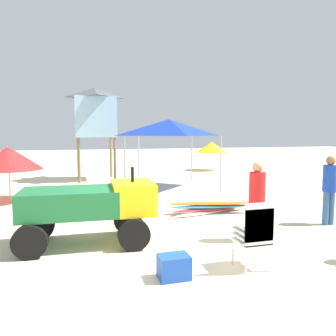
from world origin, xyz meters
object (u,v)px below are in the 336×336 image
at_px(stacked_plastic_chairs, 255,230).
at_px(lifeguard_near_center, 330,186).
at_px(beach_umbrella_left, 212,147).
at_px(cooler_box, 174,267).
at_px(surfboard_pile, 210,208).
at_px(utility_cart, 91,205).
at_px(beach_umbrella_mid, 8,158).
at_px(popup_canopy, 169,128).
at_px(lifeguard_tower, 95,113).
at_px(lifeguard_near_right, 257,196).

distance_m(stacked_plastic_chairs, lifeguard_near_center, 3.60).
relative_size(beach_umbrella_left, cooler_box, 3.83).
relative_size(surfboard_pile, beach_umbrella_left, 1.36).
bearing_deg(utility_cart, beach_umbrella_left, 56.32).
bearing_deg(lifeguard_near_center, beach_umbrella_left, 79.81).
distance_m(beach_umbrella_left, beach_umbrella_mid, 11.71).
height_order(surfboard_pile, cooler_box, cooler_box).
bearing_deg(lifeguard_near_center, utility_cart, 178.23).
distance_m(utility_cart, lifeguard_near_center, 5.47).
bearing_deg(cooler_box, popup_canopy, 73.99).
relative_size(popup_canopy, lifeguard_tower, 0.74).
height_order(stacked_plastic_chairs, lifeguard_near_right, lifeguard_near_right).
height_order(surfboard_pile, lifeguard_near_center, lifeguard_near_center).
height_order(stacked_plastic_chairs, beach_umbrella_left, beach_umbrella_left).
bearing_deg(beach_umbrella_mid, lifeguard_near_right, -45.85).
distance_m(popup_canopy, lifeguard_tower, 4.10).
bearing_deg(lifeguard_tower, beach_umbrella_left, 17.46).
height_order(utility_cart, beach_umbrella_left, beach_umbrella_left).
height_order(utility_cart, lifeguard_near_right, lifeguard_near_right).
distance_m(utility_cart, beach_umbrella_mid, 5.41).
bearing_deg(beach_umbrella_mid, surfboard_pile, -30.82).
xyz_separation_m(surfboard_pile, lifeguard_tower, (-2.46, 7.55, 2.95)).
xyz_separation_m(surfboard_pile, beach_umbrella_left, (4.33, 9.68, 1.20)).
height_order(lifeguard_tower, beach_umbrella_mid, lifeguard_tower).
relative_size(lifeguard_near_center, lifeguard_tower, 0.39).
bearing_deg(lifeguard_near_right, beach_umbrella_left, 70.14).
height_order(lifeguard_near_center, cooler_box, lifeguard_near_center).
relative_size(stacked_plastic_chairs, lifeguard_tower, 0.26).
relative_size(surfboard_pile, lifeguard_near_right, 1.50).
relative_size(utility_cart, lifeguard_near_center, 1.59).
height_order(utility_cart, cooler_box, utility_cart).
relative_size(utility_cart, cooler_box, 5.66).
bearing_deg(utility_cart, beach_umbrella_mid, 114.89).
height_order(stacked_plastic_chairs, surfboard_pile, stacked_plastic_chairs).
height_order(utility_cart, lifeguard_near_center, lifeguard_near_center).
relative_size(lifeguard_tower, cooler_box, 9.19).
bearing_deg(surfboard_pile, cooler_box, -120.91).
relative_size(lifeguard_near_center, popup_canopy, 0.52).
bearing_deg(popup_canopy, lifeguard_near_right, -91.72).
xyz_separation_m(stacked_plastic_chairs, lifeguard_tower, (-1.65, 11.16, 2.47)).
relative_size(lifeguard_near_right, beach_umbrella_left, 0.91).
bearing_deg(popup_canopy, stacked_plastic_chairs, -97.06).
bearing_deg(popup_canopy, lifeguard_near_center, -71.74).
bearing_deg(lifeguard_tower, lifeguard_near_right, -76.10).
bearing_deg(beach_umbrella_left, lifeguard_near_center, -100.19).
bearing_deg(surfboard_pile, lifeguard_tower, 108.08).
relative_size(surfboard_pile, popup_canopy, 0.77).
xyz_separation_m(lifeguard_near_center, cooler_box, (-4.39, -1.75, -0.76)).
xyz_separation_m(beach_umbrella_left, cooler_box, (-6.45, -13.22, -1.18)).
xyz_separation_m(lifeguard_tower, beach_umbrella_left, (6.80, 2.14, -1.75)).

